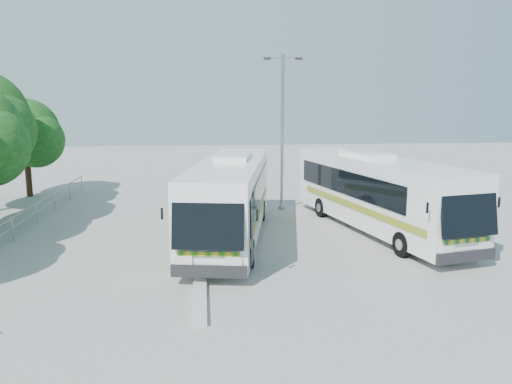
{
  "coord_description": "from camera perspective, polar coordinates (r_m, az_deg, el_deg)",
  "views": [
    {
      "loc": [
        -2.12,
        -17.9,
        5.6
      ],
      "look_at": [
        0.09,
        2.94,
        1.86
      ],
      "focal_mm": 35.0,
      "sensor_mm": 36.0,
      "label": 1
    }
  ],
  "objects": [
    {
      "name": "lamppost",
      "position": [
        26.2,
        3.03,
        7.61
      ],
      "size": [
        1.98,
        0.31,
        8.09
      ],
      "rotation": [
        0.0,
        0.0,
        -0.07
      ],
      "color": "gray",
      "rests_on": "ground"
    },
    {
      "name": "tree_far_e",
      "position": [
        32.97,
        -24.78,
        6.2
      ],
      "size": [
        4.54,
        4.28,
        5.92
      ],
      "color": "#382314",
      "rests_on": "ground"
    },
    {
      "name": "ground",
      "position": [
        18.88,
        0.67,
        -7.15
      ],
      "size": [
        100.0,
        100.0,
        0.0
      ],
      "primitive_type": "plane",
      "color": "gray",
      "rests_on": "ground"
    },
    {
      "name": "coach_main",
      "position": [
        20.74,
        -2.87,
        -0.5
      ],
      "size": [
        4.38,
        11.98,
        3.26
      ],
      "rotation": [
        0.0,
        0.0,
        -0.18
      ],
      "color": "white",
      "rests_on": "ground"
    },
    {
      "name": "coach_adjacent",
      "position": [
        22.54,
        13.58,
        0.06
      ],
      "size": [
        4.69,
        11.9,
        3.24
      ],
      "rotation": [
        0.0,
        0.0,
        0.21
      ],
      "color": "white",
      "rests_on": "ground"
    },
    {
      "name": "kerb_divider",
      "position": [
        20.66,
        -6.36,
        -5.47
      ],
      "size": [
        0.4,
        16.0,
        0.15
      ],
      "primitive_type": "cube",
      "color": "#B2B2AD",
      "rests_on": "ground"
    },
    {
      "name": "railing",
      "position": [
        23.78,
        -25.28,
        -2.67
      ],
      "size": [
        0.06,
        22.0,
        1.0
      ],
      "color": "gray",
      "rests_on": "ground"
    }
  ]
}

